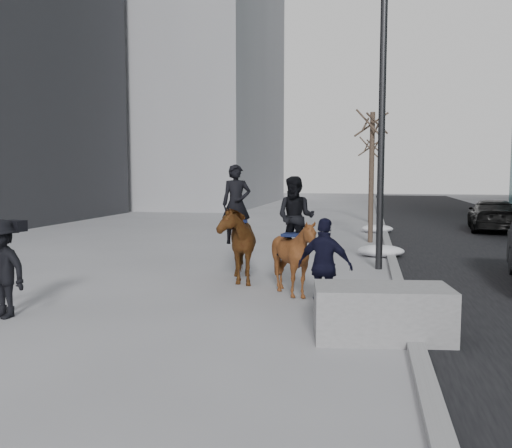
# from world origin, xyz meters

# --- Properties ---
(ground) EXTENTS (120.00, 120.00, 0.00)m
(ground) POSITION_xyz_m (0.00, 0.00, 0.00)
(ground) COLOR gray
(ground) RESTS_ON ground
(road) EXTENTS (8.00, 90.00, 0.01)m
(road) POSITION_xyz_m (7.00, 10.00, 0.01)
(road) COLOR black
(road) RESTS_ON ground
(curb) EXTENTS (0.25, 90.00, 0.12)m
(curb) POSITION_xyz_m (3.00, 10.00, 0.06)
(curb) COLOR gray
(curb) RESTS_ON ground
(planter) EXTENTS (2.19, 1.30, 0.83)m
(planter) POSITION_xyz_m (2.53, -1.41, 0.41)
(planter) COLOR gray
(planter) RESTS_ON ground
(car_far) EXTENTS (2.55, 5.00, 1.39)m
(car_far) POSITION_xyz_m (7.73, 15.81, 0.70)
(car_far) COLOR black
(car_far) RESTS_ON ground
(tree_near) EXTENTS (1.20, 1.20, 5.31)m
(tree_near) POSITION_xyz_m (2.40, 10.60, 2.65)
(tree_near) COLOR #362A20
(tree_near) RESTS_ON ground
(tree_far) EXTENTS (1.20, 1.20, 4.77)m
(tree_far) POSITION_xyz_m (2.40, 19.08, 2.38)
(tree_far) COLOR #382D21
(tree_far) RESTS_ON ground
(mounted_left) EXTENTS (1.60, 2.34, 2.77)m
(mounted_left) POSITION_xyz_m (-0.80, 2.60, 1.03)
(mounted_left) COLOR #4F200F
(mounted_left) RESTS_ON ground
(mounted_right) EXTENTS (1.53, 1.67, 2.50)m
(mounted_right) POSITION_xyz_m (0.81, 1.23, 1.00)
(mounted_right) COLOR #46250E
(mounted_right) RESTS_ON ground
(feeder) EXTENTS (1.10, 0.98, 1.75)m
(feeder) POSITION_xyz_m (1.54, -0.07, 0.88)
(feeder) COLOR black
(feeder) RESTS_ON ground
(camera_crew) EXTENTS (1.26, 0.93, 1.75)m
(camera_crew) POSITION_xyz_m (-4.03, -1.50, 0.89)
(camera_crew) COLOR black
(camera_crew) RESTS_ON ground
(lamppost) EXTENTS (0.25, 1.39, 9.09)m
(lamppost) POSITION_xyz_m (2.60, 4.79, 4.99)
(lamppost) COLOR black
(lamppost) RESTS_ON ground
(snow_piles) EXTENTS (1.43, 7.80, 0.36)m
(snow_piles) POSITION_xyz_m (2.70, 10.28, 0.18)
(snow_piles) COLOR silver
(snow_piles) RESTS_ON ground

